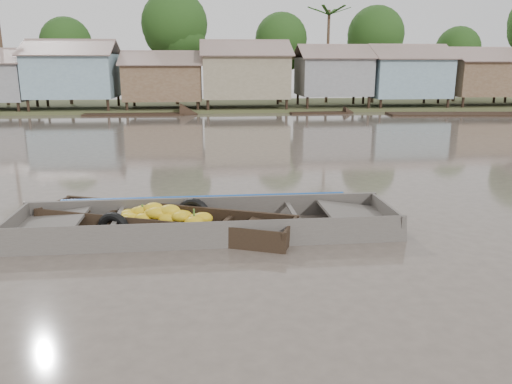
{
  "coord_description": "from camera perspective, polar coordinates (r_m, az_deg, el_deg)",
  "views": [
    {
      "loc": [
        -0.57,
        -10.39,
        3.68
      ],
      "look_at": [
        0.52,
        0.64,
        0.8
      ],
      "focal_mm": 35.0,
      "sensor_mm": 36.0,
      "label": 1
    }
  ],
  "objects": [
    {
      "name": "ground",
      "position": [
        11.04,
        -2.37,
        -4.92
      ],
      "size": [
        120.0,
        120.0,
        0.0
      ],
      "primitive_type": "plane",
      "color": "#4F453C",
      "rests_on": "ground"
    },
    {
      "name": "riverbank",
      "position": [
        42.41,
        -0.79,
        13.77
      ],
      "size": [
        120.0,
        12.47,
        10.22
      ],
      "color": "#384723",
      "rests_on": "ground"
    },
    {
      "name": "distant_boats",
      "position": [
        35.56,
        8.49,
        8.41
      ],
      "size": [
        47.46,
        14.79,
        0.35
      ],
      "color": "black",
      "rests_on": "ground"
    },
    {
      "name": "viewer_boat",
      "position": [
        11.27,
        -5.49,
        -4.13
      ],
      "size": [
        8.44,
        2.28,
        0.68
      ],
      "rotation": [
        0.0,
        0.0,
        0.01
      ],
      "color": "#46403B",
      "rests_on": "ground"
    },
    {
      "name": "banana_boat",
      "position": [
        11.52,
        -10.84,
        -3.39
      ],
      "size": [
        6.06,
        3.56,
        0.86
      ],
      "rotation": [
        0.0,
        0.0,
        -0.39
      ],
      "color": "black",
      "rests_on": "ground"
    }
  ]
}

